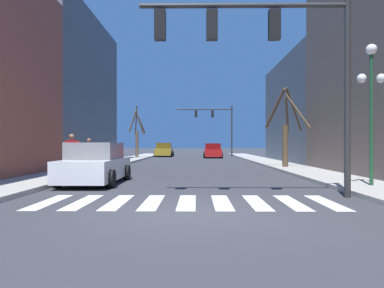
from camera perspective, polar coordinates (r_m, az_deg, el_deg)
The scene contains 12 objects.
ground_plane at distance 8.32m, azimuth -1.05°, elevation -10.46°, with size 240.00×240.00×0.00m, color #38383D.
crosswalk_stripes at distance 9.79m, azimuth -0.78°, elevation -8.86°, with size 7.65×2.60×0.01m.
traffic_signal_near at distance 11.14m, azimuth 11.56°, elevation 14.50°, with size 5.97×0.28×5.83m.
traffic_signal_far at distance 45.27m, azimuth 3.62°, elevation 3.70°, with size 6.72×0.28×6.08m.
street_lamp_right_corner at distance 13.79m, azimuth 25.67°, elevation 8.00°, with size 0.95×0.36×4.66m.
car_parked_right_mid at distance 14.72m, azimuth -14.49°, elevation -3.01°, with size 2.07×4.65×1.56m.
car_parked_left_near at distance 44.62m, azimuth -4.24°, elevation -0.94°, with size 2.11×4.73×1.63m.
car_driving_away_lane at distance 40.54m, azimuth 3.17°, elevation -1.08°, with size 2.01×4.20×1.56m.
pedestrian_on_right_sidewalk at distance 21.79m, azimuth -15.43°, elevation -0.96°, with size 0.68×0.41×1.67m.
pedestrian_crossing_street at distance 17.73m, azimuth -17.85°, elevation -0.91°, with size 0.64×0.60×1.82m.
street_tree_left_mid at distance 38.56m, azimuth -8.38°, elevation 1.47°, with size 1.66×1.28×5.29m.
street_tree_left_near at distance 23.24m, azimuth 14.05°, elevation 2.10°, with size 2.36×2.77×4.76m.
Camera 1 is at (0.25, -8.17, 1.51)m, focal length 35.00 mm.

